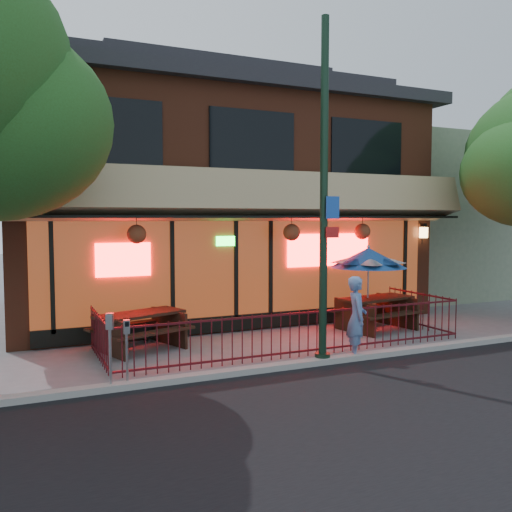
{
  "coord_description": "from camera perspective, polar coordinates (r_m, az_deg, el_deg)",
  "views": [
    {
      "loc": [
        -5.76,
        -9.9,
        2.99
      ],
      "look_at": [
        -0.43,
        2.0,
        2.07
      ],
      "focal_mm": 38.0,
      "sensor_mm": 36.0,
      "label": 1
    }
  ],
  "objects": [
    {
      "name": "curb",
      "position": [
        11.4,
        7.27,
        -10.89
      ],
      "size": [
        80.0,
        0.25,
        0.12
      ],
      "primitive_type": "cube",
      "color": "#999993",
      "rests_on": "ground"
    },
    {
      "name": "street_light",
      "position": [
        11.11,
        7.16,
        4.81
      ],
      "size": [
        0.43,
        0.32,
        7.0
      ],
      "color": "black",
      "rests_on": "ground"
    },
    {
      "name": "restaurant_building",
      "position": [
        18.0,
        -5.44,
        7.61
      ],
      "size": [
        12.96,
        9.49,
        8.05
      ],
      "color": "brown",
      "rests_on": "ground"
    },
    {
      "name": "pedestrian",
      "position": [
        11.81,
        10.55,
        -6.34
      ],
      "size": [
        0.65,
        0.76,
        1.75
      ],
      "primitive_type": "imported",
      "rotation": [
        0.0,
        0.0,
        1.14
      ],
      "color": "#5A7CB5",
      "rests_on": "ground"
    },
    {
      "name": "parking_meter_near",
      "position": [
        9.9,
        -13.45,
        -8.76
      ],
      "size": [
        0.11,
        0.1,
        1.21
      ],
      "color": "gray",
      "rests_on": "ground"
    },
    {
      "name": "patio_umbrella",
      "position": [
        14.57,
        11.74,
        -0.18
      ],
      "size": [
        2.0,
        1.99,
        2.28
      ],
      "color": "gray",
      "rests_on": "ground"
    },
    {
      "name": "patio_fence",
      "position": [
        12.12,
        4.81,
        -7.21
      ],
      "size": [
        8.44,
        2.62,
        1.0
      ],
      "color": "#4D1017",
      "rests_on": "ground"
    },
    {
      "name": "picnic_table_left",
      "position": [
        12.66,
        -12.12,
        -7.14
      ],
      "size": [
        2.38,
        2.09,
        0.85
      ],
      "color": "black",
      "rests_on": "ground"
    },
    {
      "name": "parking_meter_far",
      "position": [
        9.75,
        -15.12,
        -8.38
      ],
      "size": [
        0.15,
        0.14,
        1.36
      ],
      "color": "gray",
      "rests_on": "ground"
    },
    {
      "name": "ground",
      "position": [
        11.84,
        5.98,
        -10.63
      ],
      "size": [
        80.0,
        80.0,
        0.0
      ],
      "primitive_type": "plane",
      "color": "gray",
      "rests_on": "ground"
    },
    {
      "name": "picnic_table_right",
      "position": [
        14.91,
        12.54,
        -5.39
      ],
      "size": [
        2.29,
        1.9,
        0.88
      ],
      "color": "black",
      "rests_on": "ground"
    },
    {
      "name": "neighbor_building",
      "position": [
        22.97,
        15.92,
        3.88
      ],
      "size": [
        6.0,
        7.0,
        6.0
      ],
      "primitive_type": "cube",
      "color": "gray",
      "rests_on": "ground"
    }
  ]
}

